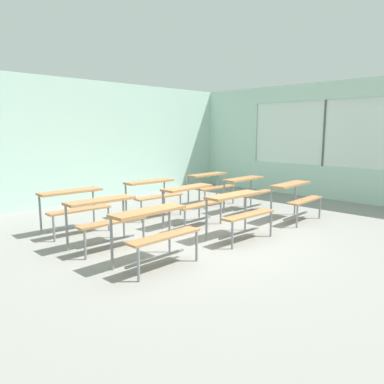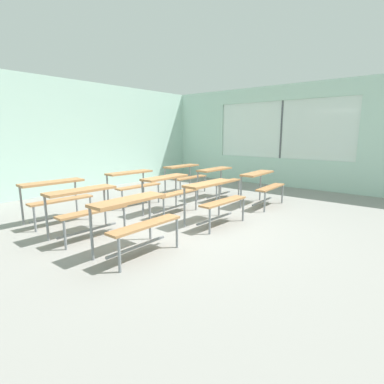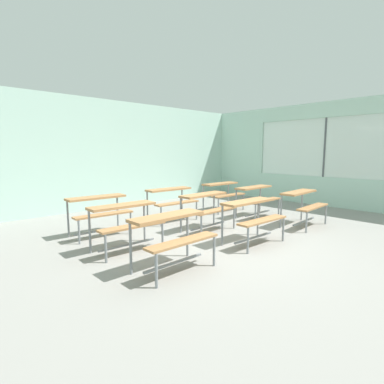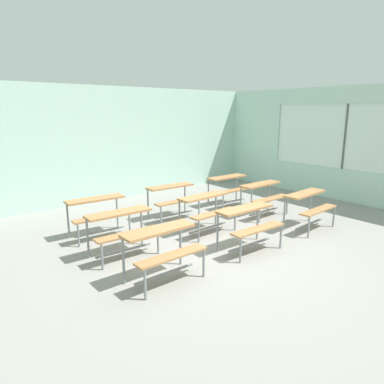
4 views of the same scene
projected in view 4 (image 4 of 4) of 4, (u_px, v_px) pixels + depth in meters
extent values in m
cube|color=gray|center=(219.00, 252.00, 6.01)|extent=(10.00, 9.00, 0.05)
cube|color=silver|center=(102.00, 145.00, 9.06)|extent=(10.00, 0.12, 3.00)
cube|color=silver|center=(359.00, 187.00, 8.98)|extent=(0.12, 9.00, 0.85)
cube|color=silver|center=(369.00, 94.00, 8.44)|extent=(0.12, 9.00, 0.45)
cube|color=silver|center=(256.00, 132.00, 11.36)|extent=(0.12, 1.90, 1.70)
cube|color=silver|center=(345.00, 137.00, 9.06)|extent=(0.02, 4.20, 1.70)
cube|color=#4C5156|center=(345.00, 137.00, 9.06)|extent=(0.06, 0.05, 1.70)
cube|color=#A87547|center=(158.00, 230.00, 4.90)|extent=(1.10, 0.33, 0.04)
cube|color=#A87547|center=(172.00, 256.00, 4.72)|extent=(1.10, 0.23, 0.03)
cylinder|color=gray|center=(123.00, 260.00, 4.78)|extent=(0.04, 0.04, 0.72)
cylinder|color=gray|center=(180.00, 243.00, 5.40)|extent=(0.04, 0.04, 0.72)
cylinder|color=gray|center=(145.00, 284.00, 4.40)|extent=(0.04, 0.04, 0.44)
cylinder|color=gray|center=(204.00, 263.00, 5.02)|extent=(0.04, 0.04, 0.44)
cube|color=gray|center=(165.00, 274.00, 4.94)|extent=(1.00, 0.04, 0.03)
cube|color=#A87547|center=(245.00, 209.00, 5.97)|extent=(1.11, 0.35, 0.04)
cube|color=#A87547|center=(258.00, 229.00, 5.79)|extent=(1.11, 0.25, 0.03)
cylinder|color=gray|center=(218.00, 232.00, 5.87)|extent=(0.04, 0.04, 0.72)
cylinder|color=gray|center=(258.00, 221.00, 6.46)|extent=(0.04, 0.04, 0.72)
cylinder|color=gray|center=(240.00, 250.00, 5.47)|extent=(0.04, 0.04, 0.44)
cylinder|color=gray|center=(281.00, 236.00, 6.06)|extent=(0.04, 0.04, 0.44)
cube|color=gray|center=(250.00, 245.00, 6.00)|extent=(1.00, 0.06, 0.03)
cube|color=#A87547|center=(305.00, 194.00, 7.06)|extent=(1.12, 0.38, 0.04)
cube|color=#A87547|center=(319.00, 210.00, 6.89)|extent=(1.11, 0.28, 0.03)
cylinder|color=gray|center=(284.00, 214.00, 6.92)|extent=(0.04, 0.04, 0.72)
cylinder|color=gray|center=(310.00, 205.00, 7.57)|extent=(0.04, 0.04, 0.72)
cylinder|color=gray|center=(309.00, 227.00, 6.55)|extent=(0.04, 0.04, 0.44)
cylinder|color=gray|center=(334.00, 216.00, 7.20)|extent=(0.04, 0.04, 0.44)
cube|color=gray|center=(309.00, 224.00, 7.10)|extent=(1.00, 0.08, 0.03)
cube|color=#A87547|center=(119.00, 213.00, 5.73)|extent=(1.11, 0.35, 0.04)
cube|color=#A87547|center=(128.00, 234.00, 5.54)|extent=(1.11, 0.25, 0.03)
cylinder|color=gray|center=(88.00, 238.00, 5.62)|extent=(0.04, 0.04, 0.72)
cylinder|color=gray|center=(142.00, 225.00, 6.21)|extent=(0.04, 0.04, 0.72)
cylinder|color=gray|center=(102.00, 257.00, 5.23)|extent=(0.04, 0.04, 0.44)
cylinder|color=gray|center=(158.00, 242.00, 5.82)|extent=(0.04, 0.04, 0.44)
cube|color=gray|center=(124.00, 250.00, 5.76)|extent=(1.00, 0.06, 0.03)
cube|color=#A87547|center=(203.00, 196.00, 6.84)|extent=(1.11, 0.37, 0.04)
cube|color=#A87547|center=(215.00, 213.00, 6.67)|extent=(1.11, 0.27, 0.03)
cylinder|color=gray|center=(180.00, 217.00, 6.70)|extent=(0.04, 0.04, 0.72)
cylinder|color=gray|center=(216.00, 208.00, 7.35)|extent=(0.04, 0.04, 0.72)
cylinder|color=gray|center=(199.00, 231.00, 6.33)|extent=(0.04, 0.04, 0.44)
cylinder|color=gray|center=(235.00, 220.00, 6.98)|extent=(0.04, 0.04, 0.44)
cube|color=gray|center=(208.00, 228.00, 6.88)|extent=(1.00, 0.07, 0.03)
cube|color=#A87547|center=(260.00, 184.00, 7.95)|extent=(1.10, 0.33, 0.04)
cube|color=#A87547|center=(271.00, 199.00, 7.78)|extent=(1.10, 0.23, 0.03)
cylinder|color=gray|center=(241.00, 202.00, 7.83)|extent=(0.04, 0.04, 0.72)
cylinder|color=gray|center=(268.00, 195.00, 8.45)|extent=(0.04, 0.04, 0.72)
cylinder|color=gray|center=(259.00, 213.00, 7.45)|extent=(0.04, 0.04, 0.44)
cylinder|color=gray|center=(287.00, 205.00, 8.07)|extent=(0.04, 0.04, 0.44)
cube|color=gray|center=(264.00, 211.00, 7.99)|extent=(1.00, 0.04, 0.03)
cube|color=#A87547|center=(95.00, 199.00, 6.62)|extent=(1.11, 0.37, 0.04)
cube|color=#A87547|center=(103.00, 217.00, 6.43)|extent=(1.11, 0.27, 0.03)
cylinder|color=gray|center=(68.00, 220.00, 6.52)|extent=(0.04, 0.04, 0.72)
cylinder|color=gray|center=(117.00, 211.00, 7.10)|extent=(0.04, 0.04, 0.72)
cylinder|color=gray|center=(78.00, 235.00, 6.12)|extent=(0.04, 0.04, 0.44)
cylinder|color=gray|center=(130.00, 224.00, 6.70)|extent=(0.04, 0.04, 0.44)
cube|color=gray|center=(100.00, 232.00, 6.65)|extent=(1.00, 0.08, 0.03)
cube|color=#A87547|center=(170.00, 186.00, 7.73)|extent=(1.11, 0.37, 0.04)
cube|color=#A87547|center=(178.00, 201.00, 7.54)|extent=(1.11, 0.27, 0.03)
cylinder|color=gray|center=(148.00, 204.00, 7.64)|extent=(0.04, 0.04, 0.72)
cylinder|color=gray|center=(185.00, 197.00, 8.21)|extent=(0.04, 0.04, 0.72)
cylinder|color=gray|center=(161.00, 216.00, 7.24)|extent=(0.04, 0.04, 0.44)
cylinder|color=gray|center=(199.00, 208.00, 7.81)|extent=(0.04, 0.04, 0.44)
cube|color=gray|center=(174.00, 214.00, 7.76)|extent=(1.00, 0.08, 0.03)
cube|color=#A87547|center=(227.00, 177.00, 8.80)|extent=(1.11, 0.34, 0.04)
cube|color=#A87547|center=(236.00, 190.00, 8.62)|extent=(1.10, 0.24, 0.03)
cylinder|color=gray|center=(208.00, 193.00, 8.69)|extent=(0.04, 0.04, 0.72)
cylinder|color=gray|center=(236.00, 187.00, 9.29)|extent=(0.04, 0.04, 0.72)
cylinder|color=gray|center=(223.00, 202.00, 8.30)|extent=(0.04, 0.04, 0.44)
cylinder|color=gray|center=(252.00, 196.00, 8.90)|extent=(0.04, 0.04, 0.44)
cube|color=gray|center=(230.00, 202.00, 8.83)|extent=(1.00, 0.05, 0.03)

